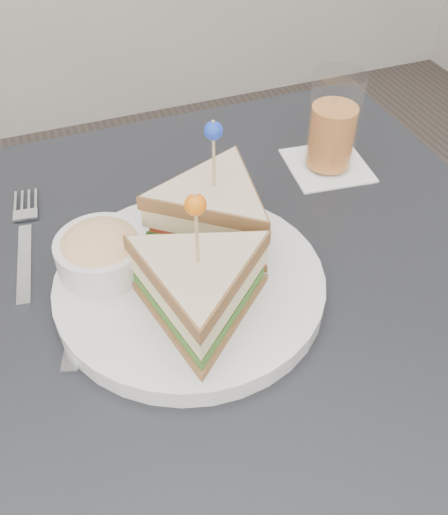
# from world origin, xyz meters

# --- Properties ---
(table) EXTENTS (0.80, 0.80, 0.75)m
(table) POSITION_xyz_m (0.00, 0.00, 0.67)
(table) COLOR black
(table) RESTS_ON ground
(plate_meal) EXTENTS (0.35, 0.35, 0.18)m
(plate_meal) POSITION_xyz_m (-0.02, 0.03, 0.80)
(plate_meal) COLOR silver
(plate_meal) RESTS_ON table
(cutlery_fork) EXTENTS (0.05, 0.21, 0.01)m
(cutlery_fork) POSITION_xyz_m (-0.19, 0.18, 0.75)
(cutlery_fork) COLOR white
(cutlery_fork) RESTS_ON table
(cutlery_knife) EXTENTS (0.09, 0.22, 0.01)m
(cutlery_knife) POSITION_xyz_m (-0.14, 0.05, 0.75)
(cutlery_knife) COLOR silver
(cutlery_knife) RESTS_ON table
(drink_set) EXTENTS (0.12, 0.12, 0.14)m
(drink_set) POSITION_xyz_m (0.23, 0.18, 0.81)
(drink_set) COLOR white
(drink_set) RESTS_ON table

